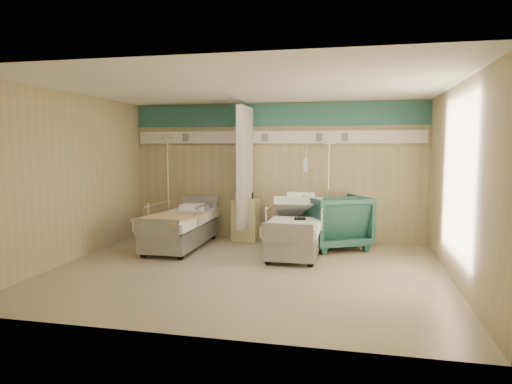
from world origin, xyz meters
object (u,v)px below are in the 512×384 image
bed_right (296,236)px  bed_left (181,231)px  iv_stand_left (169,217)px  visitor_armchair (335,221)px  iv_stand_right (328,223)px  bedside_cabinet (246,220)px

bed_right → bed_left: 2.20m
iv_stand_left → bed_left: bearing=-55.4°
visitor_armchair → iv_stand_left: size_ratio=0.53×
iv_stand_right → bedside_cabinet: bearing=-177.2°
iv_stand_right → visitor_armchair: bearing=-68.5°
bed_left → iv_stand_right: 2.87m
visitor_armchair → bed_right: bearing=14.4°
iv_stand_right → iv_stand_left: 3.33m
visitor_armchair → iv_stand_right: size_ratio=0.57×
bedside_cabinet → iv_stand_left: iv_stand_left is taller
bed_right → bed_left: size_ratio=1.00×
iv_stand_left → bedside_cabinet: bearing=-0.7°
iv_stand_left → bed_right: bearing=-18.0°
bedside_cabinet → visitor_armchair: size_ratio=0.76×
bed_right → iv_stand_left: bearing=162.0°
visitor_armchair → bedside_cabinet: bearing=-37.8°
bed_left → visitor_armchair: bearing=11.9°
iv_stand_right → iv_stand_left: size_ratio=0.94×
bedside_cabinet → iv_stand_right: (1.65, 0.08, -0.02)m
bed_right → visitor_armchair: size_ratio=1.92×
bedside_cabinet → iv_stand_left: 1.68m
iv_stand_right → bed_left: bearing=-160.1°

